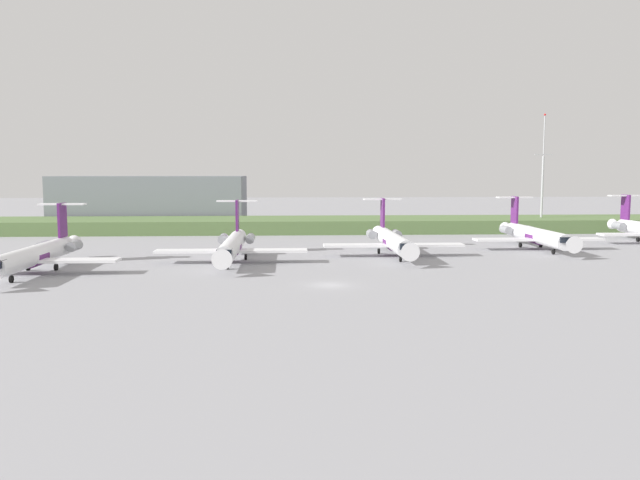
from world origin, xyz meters
name	(u,v)px	position (x,y,z in m)	size (l,w,h in m)	color
ground_plane	(318,254)	(0.00, 30.00, 0.00)	(500.00, 500.00, 0.00)	#939399
grass_berm	(309,225)	(0.00, 71.47, 1.51)	(320.00, 20.00, 3.01)	#597542
regional_jet_second	(36,254)	(-39.26, 11.85, 2.54)	(22.81, 31.00, 9.00)	white
regional_jet_third	(232,245)	(-13.57, 21.28, 2.54)	(22.81, 31.00, 9.00)	white
regional_jet_fourth	(392,240)	(12.11, 27.51, 2.54)	(22.81, 31.00, 9.00)	white
regional_jet_fifth	(535,235)	(39.20, 35.02, 2.54)	(22.81, 31.00, 9.00)	white
antenna_mast	(542,182)	(55.60, 72.11, 11.32)	(4.40, 0.50, 27.45)	#B2B2B7
distant_hangar	(152,200)	(-40.63, 93.20, 6.38)	(48.26, 21.65, 12.76)	gray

